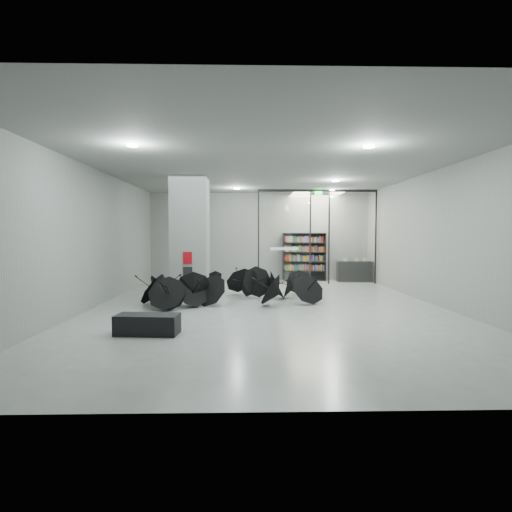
{
  "coord_description": "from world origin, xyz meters",
  "views": [
    {
      "loc": [
        -0.61,
        -11.68,
        2.09
      ],
      "look_at": [
        -0.3,
        1.5,
        1.4
      ],
      "focal_mm": 28.51,
      "sensor_mm": 36.0,
      "label": 1
    }
  ],
  "objects_px": {
    "shop_counter": "(354,271)",
    "bench": "(148,324)",
    "bookshelf": "(304,257)",
    "column": "(190,237)",
    "umbrella_cluster": "(228,292)"
  },
  "relations": [
    {
      "from": "column",
      "to": "bench",
      "type": "height_order",
      "value": "column"
    },
    {
      "from": "bookshelf",
      "to": "bench",
      "type": "bearing_deg",
      "value": -106.52
    },
    {
      "from": "bench",
      "to": "umbrella_cluster",
      "type": "height_order",
      "value": "umbrella_cluster"
    },
    {
      "from": "bench",
      "to": "umbrella_cluster",
      "type": "relative_size",
      "value": 0.22
    },
    {
      "from": "column",
      "to": "bench",
      "type": "bearing_deg",
      "value": -92.14
    },
    {
      "from": "bench",
      "to": "shop_counter",
      "type": "distance_m",
      "value": 11.71
    },
    {
      "from": "bookshelf",
      "to": "column",
      "type": "bearing_deg",
      "value": -124.74
    },
    {
      "from": "shop_counter",
      "to": "bench",
      "type": "bearing_deg",
      "value": -122.42
    },
    {
      "from": "bench",
      "to": "bookshelf",
      "type": "distance_m",
      "value": 11.04
    },
    {
      "from": "bookshelf",
      "to": "shop_counter",
      "type": "xyz_separation_m",
      "value": [
        2.17,
        -0.47,
        -0.63
      ]
    },
    {
      "from": "bench",
      "to": "bookshelf",
      "type": "bearing_deg",
      "value": 69.76
    },
    {
      "from": "bench",
      "to": "bookshelf",
      "type": "xyz_separation_m",
      "value": [
        4.73,
        9.93,
        0.88
      ]
    },
    {
      "from": "column",
      "to": "shop_counter",
      "type": "xyz_separation_m",
      "value": [
        6.71,
        4.28,
        -1.54
      ]
    },
    {
      "from": "column",
      "to": "shop_counter",
      "type": "relative_size",
      "value": 2.63
    },
    {
      "from": "column",
      "to": "shop_counter",
      "type": "height_order",
      "value": "column"
    }
  ]
}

